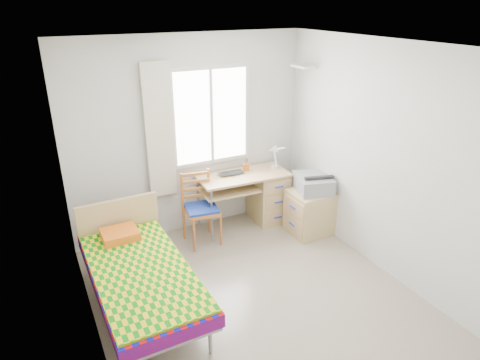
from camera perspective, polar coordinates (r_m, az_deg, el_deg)
name	(u,v)px	position (r m, az deg, el deg)	size (l,w,h in m)	color
floor	(253,295)	(4.81, 1.73, -15.05)	(3.50, 3.50, 0.00)	#BCAD93
ceiling	(257,45)	(3.80, 2.22, 17.49)	(3.50, 3.50, 0.00)	white
wall_back	(190,137)	(5.63, -6.72, 5.69)	(3.20, 3.20, 0.00)	silver
wall_left	(82,222)	(3.71, -20.35, -5.23)	(3.50, 3.50, 0.00)	silver
wall_right	(379,159)	(5.06, 18.05, 2.63)	(3.50, 3.50, 0.00)	silver
window	(211,116)	(5.65, -3.88, 8.48)	(1.10, 0.04, 1.30)	white
curtain	(159,132)	(5.40, -10.71, 6.34)	(0.35, 0.05, 1.70)	white
floating_shelf	(304,66)	(5.82, 8.48, 14.76)	(0.20, 0.32, 0.03)	white
bed	(139,272)	(4.55, -13.27, -11.80)	(0.94, 1.97, 0.85)	gray
desk	(264,193)	(6.07, 3.17, -1.79)	(1.26, 0.63, 0.77)	tan
chair	(200,204)	(5.53, -5.30, -3.19)	(0.47, 0.47, 0.95)	#B05422
cabinet	(310,212)	(5.88, 9.30, -4.24)	(0.56, 0.49, 0.60)	tan
printer	(313,183)	(5.75, 9.75, -0.38)	(0.56, 0.61, 0.22)	gray
laptop	(233,175)	(5.74, -0.98, 0.73)	(0.35, 0.23, 0.03)	black
pen_cup	(246,167)	(5.91, 0.82, 1.75)	(0.08, 0.08, 0.10)	#EA5A1A
task_lamp	(276,154)	(5.83, 4.82, 3.46)	(0.22, 0.32, 0.40)	white
book	(230,190)	(5.75, -1.32, -1.34)	(0.16, 0.22, 0.02)	gray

